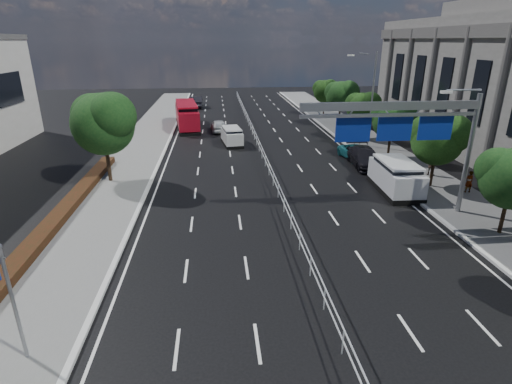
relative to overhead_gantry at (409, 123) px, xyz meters
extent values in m
plane|color=black|center=(-6.74, -10.05, -5.61)|extent=(160.00, 160.00, 0.00)
cube|color=silver|center=(-15.74, -10.05, -5.54)|extent=(0.25, 140.00, 0.15)
cube|color=silver|center=(-6.74, 12.45, -4.61)|extent=(0.05, 85.00, 0.05)
cube|color=silver|center=(-6.74, 12.45, -5.06)|extent=(0.05, 85.00, 0.05)
cube|color=black|center=(-20.04, -5.05, -5.25)|extent=(1.00, 36.00, 0.44)
cylinder|color=gray|center=(-17.24, -10.05, -3.51)|extent=(0.12, 0.12, 4.20)
cylinder|color=gray|center=(3.86, -0.05, -2.01)|extent=(0.28, 0.28, 7.20)
cube|color=gray|center=(-1.14, -0.05, 0.99)|extent=(10.20, 0.25, 0.45)
cube|color=gray|center=(-1.14, -0.05, 0.49)|extent=(10.20, 0.18, 0.18)
cylinder|color=gray|center=(2.86, -0.05, 1.79)|extent=(2.00, 0.10, 0.10)
cube|color=silver|center=(1.86, -0.05, 1.69)|extent=(0.60, 0.25, 0.15)
cube|color=navy|center=(1.66, 0.13, -0.31)|extent=(2.00, 0.08, 1.40)
cube|color=white|center=(1.66, 0.18, -0.31)|extent=(1.80, 0.02, 1.20)
cube|color=navy|center=(-0.74, 0.13, -0.31)|extent=(2.00, 0.08, 1.40)
cube|color=white|center=(-0.74, 0.18, -0.31)|extent=(1.80, 0.02, 1.20)
cube|color=navy|center=(-3.14, 0.13, -0.31)|extent=(2.00, 0.08, 1.40)
cube|color=white|center=(-3.14, 0.18, -0.31)|extent=(1.80, 0.02, 1.20)
cylinder|color=gray|center=(4.06, 15.95, -1.11)|extent=(0.16, 0.16, 9.00)
cylinder|color=gray|center=(2.86, 15.95, 3.19)|extent=(0.10, 2.40, 0.10)
cube|color=silver|center=(1.66, 15.95, 3.04)|extent=(0.60, 0.25, 0.15)
cube|color=#4C4947|center=(10.16, 11.95, 4.99)|extent=(0.40, 36.00, 1.00)
cylinder|color=black|center=(-18.74, 7.95, -3.86)|extent=(0.28, 0.28, 3.50)
sphere|color=black|center=(-18.74, 7.95, -1.27)|extent=(4.40, 4.40, 4.40)
sphere|color=black|center=(-17.86, 7.29, -0.57)|extent=(3.30, 3.30, 3.30)
sphere|color=black|center=(-19.51, 8.61, -0.71)|extent=(3.08, 3.08, 3.08)
cylinder|color=black|center=(4.46, -3.05, -4.31)|extent=(0.21, 0.21, 2.60)
sphere|color=black|center=(4.46, -3.05, -2.38)|extent=(3.20, 3.20, 3.20)
sphere|color=black|center=(3.90, -2.57, -1.97)|extent=(2.24, 2.24, 2.24)
cylinder|color=black|center=(4.46, 4.45, -4.21)|extent=(0.22, 0.22, 2.80)
sphere|color=black|center=(4.46, 4.45, -2.13)|extent=(3.50, 3.50, 3.50)
sphere|color=black|center=(5.16, 3.92, -1.57)|extent=(2.62, 2.62, 2.62)
sphere|color=black|center=(3.85, 4.97, -1.69)|extent=(2.45, 2.45, 2.45)
cylinder|color=black|center=(4.46, 11.95, -4.26)|extent=(0.22, 0.22, 2.70)
sphere|color=black|center=(4.46, 11.95, -2.26)|extent=(3.30, 3.30, 3.30)
sphere|color=black|center=(5.12, 11.45, -1.72)|extent=(2.48, 2.48, 2.47)
sphere|color=black|center=(3.88, 12.44, -1.83)|extent=(2.31, 2.31, 2.31)
cylinder|color=black|center=(4.46, 19.45, -4.28)|extent=(0.21, 0.21, 2.65)
sphere|color=black|center=(4.46, 19.45, -2.32)|extent=(3.20, 3.20, 3.20)
sphere|color=black|center=(5.10, 18.97, -1.79)|extent=(2.40, 2.40, 2.40)
sphere|color=black|center=(3.90, 19.93, -1.90)|extent=(2.24, 2.24, 2.24)
cylinder|color=black|center=(4.46, 26.95, -4.18)|extent=(0.23, 0.23, 2.85)
sphere|color=black|center=(4.46, 26.95, -2.07)|extent=(3.60, 3.60, 3.60)
sphere|color=black|center=(5.18, 26.41, -1.50)|extent=(2.70, 2.70, 2.70)
sphere|color=black|center=(3.83, 27.49, -1.62)|extent=(2.52, 2.52, 2.52)
cylinder|color=black|center=(4.46, 34.45, -4.31)|extent=(0.21, 0.21, 2.60)
sphere|color=black|center=(4.46, 34.45, -2.38)|extent=(3.10, 3.10, 3.10)
sphere|color=black|center=(5.08, 33.98, -1.86)|extent=(2.32, 2.33, 2.32)
sphere|color=black|center=(3.92, 34.91, -1.97)|extent=(2.17, 2.17, 2.17)
cube|color=black|center=(-9.20, 18.49, -5.46)|extent=(2.22, 4.16, 0.28)
cube|color=beige|center=(-9.20, 18.49, -4.78)|extent=(2.17, 4.08, 1.17)
cube|color=black|center=(-9.20, 18.49, -4.19)|extent=(1.90, 2.98, 0.52)
cube|color=beige|center=(-9.20, 18.49, -3.93)|extent=(2.00, 3.22, 0.10)
cylinder|color=black|center=(-9.74, 17.13, -5.31)|extent=(0.32, 0.61, 0.58)
cylinder|color=black|center=(-8.34, 17.31, -5.31)|extent=(0.32, 0.61, 0.58)
cylinder|color=black|center=(-10.07, 19.68, -5.31)|extent=(0.32, 0.61, 0.58)
cylinder|color=black|center=(-8.67, 19.86, -5.31)|extent=(0.32, 0.61, 0.58)
cube|color=black|center=(-14.24, 27.61, -5.46)|extent=(3.56, 10.10, 0.30)
cube|color=maroon|center=(-14.24, 27.61, -4.19)|extent=(3.49, 9.91, 2.01)
cube|color=black|center=(-14.24, 27.61, -3.18)|extent=(2.97, 7.19, 0.89)
cube|color=maroon|center=(-14.24, 27.61, -2.74)|extent=(3.13, 7.78, 0.18)
cylinder|color=black|center=(-14.81, 24.32, -5.30)|extent=(0.33, 0.64, 0.61)
cylinder|color=black|center=(-12.88, 24.56, -5.30)|extent=(0.33, 0.64, 0.61)
cylinder|color=black|center=(-15.60, 30.67, -5.30)|extent=(0.33, 0.64, 0.61)
cylinder|color=black|center=(-13.67, 30.91, -5.30)|extent=(0.33, 0.64, 0.61)
imported|color=#ABAFB3|center=(-10.47, 24.71, -4.91)|extent=(2.00, 4.22, 1.40)
imported|color=black|center=(-13.71, 43.23, -4.77)|extent=(1.79, 5.07, 1.67)
cube|color=black|center=(1.56, 3.95, -5.43)|extent=(2.48, 5.39, 0.36)
cube|color=silver|center=(1.56, 3.95, -4.55)|extent=(2.43, 5.29, 1.50)
cube|color=black|center=(1.56, 3.95, -3.80)|extent=(2.19, 3.83, 0.66)
cube|color=silver|center=(1.56, 3.95, -3.47)|extent=(2.29, 4.14, 0.13)
cylinder|color=black|center=(0.56, 2.28, -5.23)|extent=(0.35, 0.76, 0.75)
cylinder|color=black|center=(2.41, 2.19, -5.23)|extent=(0.35, 0.76, 0.75)
cylinder|color=black|center=(0.71, 5.70, -5.23)|extent=(0.35, 0.76, 0.75)
cylinder|color=black|center=(2.56, 5.62, -5.23)|extent=(0.35, 0.76, 0.75)
imported|color=#18646C|center=(1.56, 11.95, -5.00)|extent=(2.57, 4.62, 1.22)
imported|color=black|center=(1.56, 10.01, -4.84)|extent=(2.43, 5.41, 1.54)
imported|color=gray|center=(6.33, 2.91, -4.70)|extent=(0.57, 0.38, 1.54)
imported|color=gray|center=(5.67, 6.82, -4.67)|extent=(0.97, 0.95, 1.58)
camera|label=1|loc=(-10.70, -21.19, 4.36)|focal=28.00mm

